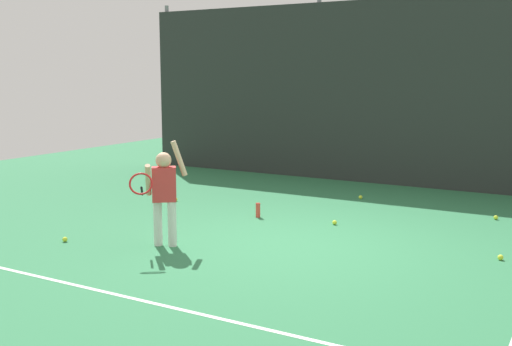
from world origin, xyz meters
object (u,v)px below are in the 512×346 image
object	(u,v)px
tennis_player	(163,190)
tennis_ball_3	(501,257)
tennis_ball_0	(496,218)
tennis_ball_4	(360,197)
tennis_ball_5	(65,239)
tennis_ball_1	(335,223)
tennis_ball_6	(176,199)
water_bottle	(258,210)

from	to	relation	value
tennis_player	tennis_ball_3	distance (m)	4.16
tennis_ball_0	tennis_ball_4	size ratio (longest dim) A/B	1.00
tennis_player	tennis_ball_4	bearing A→B (deg)	36.70
tennis_ball_0	tennis_ball_3	bearing A→B (deg)	-79.86
tennis_ball_4	tennis_ball_5	world-z (taller)	same
tennis_player	tennis_ball_5	world-z (taller)	tennis_player
tennis_ball_0	tennis_ball_5	distance (m)	6.25
tennis_ball_1	tennis_ball_4	xyz separation A→B (m)	(-0.33, 1.97, 0.00)
tennis_ball_5	tennis_ball_0	bearing A→B (deg)	41.32
tennis_ball_5	tennis_ball_6	bearing A→B (deg)	96.77
water_bottle	tennis_ball_1	world-z (taller)	water_bottle
tennis_ball_1	tennis_ball_3	size ratio (longest dim) A/B	1.00
tennis_ball_1	tennis_ball_5	size ratio (longest dim) A/B	1.00
tennis_ball_5	tennis_ball_6	size ratio (longest dim) A/B	1.00
tennis_ball_6	tennis_ball_5	bearing A→B (deg)	-83.23
tennis_ball_0	tennis_ball_5	world-z (taller)	same
tennis_ball_4	tennis_ball_5	bearing A→B (deg)	-117.31
tennis_ball_0	tennis_ball_1	distance (m)	2.49
tennis_player	tennis_ball_4	world-z (taller)	tennis_player
tennis_ball_0	tennis_ball_4	xyz separation A→B (m)	(-2.32, 0.47, 0.00)
tennis_ball_3	tennis_ball_6	bearing A→B (deg)	171.19
water_bottle	tennis_ball_4	size ratio (longest dim) A/B	3.33
tennis_ball_6	tennis_ball_3	bearing A→B (deg)	-8.81
water_bottle	tennis_ball_4	bearing A→B (deg)	67.47
water_bottle	tennis_ball_6	distance (m)	1.86
tennis_ball_1	tennis_ball_3	bearing A→B (deg)	-15.06
tennis_ball_5	tennis_ball_1	bearing A→B (deg)	44.11
tennis_player	tennis_ball_6	world-z (taller)	tennis_player
tennis_ball_4	water_bottle	bearing A→B (deg)	-112.53
tennis_ball_0	tennis_ball_4	bearing A→B (deg)	168.61
tennis_ball_4	tennis_ball_1	bearing A→B (deg)	-80.45
tennis_ball_1	water_bottle	bearing A→B (deg)	-173.52
tennis_ball_3	tennis_ball_0	bearing A→B (deg)	100.14
tennis_ball_1	tennis_ball_6	distance (m)	3.05
tennis_ball_3	tennis_ball_5	xyz separation A→B (m)	(-5.08, -1.98, 0.00)
tennis_ball_0	tennis_ball_6	world-z (taller)	same
tennis_player	tennis_ball_1	xyz separation A→B (m)	(1.45, 2.13, -0.69)
tennis_player	tennis_ball_1	bearing A→B (deg)	17.72
water_bottle	tennis_ball_5	size ratio (longest dim) A/B	3.33
water_bottle	tennis_ball_0	xyz separation A→B (m)	(3.20, 1.64, -0.08)
tennis_ball_4	tennis_ball_6	bearing A→B (deg)	-146.78
water_bottle	tennis_ball_0	distance (m)	3.59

